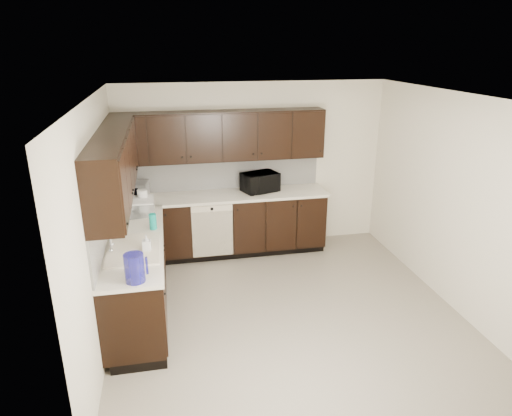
{
  "coord_description": "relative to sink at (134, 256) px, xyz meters",
  "views": [
    {
      "loc": [
        -1.27,
        -4.57,
        3.01
      ],
      "look_at": [
        -0.23,
        0.6,
        1.1
      ],
      "focal_mm": 32.0,
      "sensor_mm": 36.0,
      "label": 1
    }
  ],
  "objects": [
    {
      "name": "floor",
      "position": [
        1.68,
        0.01,
        -0.88
      ],
      "size": [
        4.0,
        4.0,
        0.0
      ],
      "primitive_type": "plane",
      "color": "gray",
      "rests_on": "ground"
    },
    {
      "name": "ceiling",
      "position": [
        1.68,
        0.01,
        1.62
      ],
      "size": [
        4.0,
        4.0,
        0.0
      ],
      "primitive_type": "plane",
      "rotation": [
        3.14,
        0.0,
        0.0
      ],
      "color": "white",
      "rests_on": "wall_back"
    },
    {
      "name": "wall_back",
      "position": [
        1.68,
        2.01,
        0.37
      ],
      "size": [
        4.0,
        0.02,
        2.5
      ],
      "primitive_type": "cube",
      "color": "beige",
      "rests_on": "floor"
    },
    {
      "name": "wall_left",
      "position": [
        -0.32,
        0.01,
        0.37
      ],
      "size": [
        0.02,
        4.0,
        2.5
      ],
      "primitive_type": "cube",
      "color": "beige",
      "rests_on": "floor"
    },
    {
      "name": "wall_right",
      "position": [
        3.68,
        0.01,
        0.37
      ],
      "size": [
        0.02,
        4.0,
        2.5
      ],
      "primitive_type": "cube",
      "color": "beige",
      "rests_on": "floor"
    },
    {
      "name": "wall_front",
      "position": [
        1.68,
        -1.99,
        0.37
      ],
      "size": [
        4.0,
        0.02,
        2.5
      ],
      "primitive_type": "cube",
      "color": "beige",
      "rests_on": "floor"
    },
    {
      "name": "lower_cabinets",
      "position": [
        0.67,
        1.12,
        -0.47
      ],
      "size": [
        3.0,
        2.8,
        0.9
      ],
      "color": "black",
      "rests_on": "floor"
    },
    {
      "name": "countertop",
      "position": [
        0.67,
        1.12,
        0.04
      ],
      "size": [
        3.03,
        2.83,
        0.04
      ],
      "color": "silver",
      "rests_on": "lower_cabinets"
    },
    {
      "name": "backsplash",
      "position": [
        0.46,
        1.33,
        0.3
      ],
      "size": [
        3.0,
        2.8,
        0.48
      ],
      "color": "silver",
      "rests_on": "countertop"
    },
    {
      "name": "upper_cabinets",
      "position": [
        0.58,
        1.22,
        0.89
      ],
      "size": [
        3.0,
        2.8,
        0.7
      ],
      "color": "black",
      "rests_on": "wall_back"
    },
    {
      "name": "dishwasher",
      "position": [
        0.98,
        1.42,
        -0.33
      ],
      "size": [
        0.58,
        0.04,
        0.78
      ],
      "color": "beige",
      "rests_on": "lower_cabinets"
    },
    {
      "name": "sink",
      "position": [
        0.0,
        0.0,
        0.0
      ],
      "size": [
        0.54,
        0.82,
        0.42
      ],
      "color": "beige",
      "rests_on": "countertop"
    },
    {
      "name": "microwave",
      "position": [
        1.74,
        1.75,
        0.2
      ],
      "size": [
        0.59,
        0.49,
        0.28
      ],
      "primitive_type": "imported",
      "rotation": [
        0.0,
        0.0,
        0.34
      ],
      "color": "black",
      "rests_on": "countertop"
    },
    {
      "name": "soap_bottle_a",
      "position": [
        0.14,
        -0.05,
        0.15
      ],
      "size": [
        0.09,
        0.09,
        0.19
      ],
      "primitive_type": "imported",
      "rotation": [
        0.0,
        0.0,
        -0.07
      ],
      "color": "gray",
      "rests_on": "countertop"
    },
    {
      "name": "soap_bottle_b",
      "position": [
        -0.18,
        1.23,
        0.17
      ],
      "size": [
        0.12,
        0.12,
        0.23
      ],
      "primitive_type": "imported",
      "rotation": [
        0.0,
        0.0,
        -0.42
      ],
      "color": "gray",
      "rests_on": "countertop"
    },
    {
      "name": "toaster_oven",
      "position": [
        -0.07,
        1.76,
        0.18
      ],
      "size": [
        0.43,
        0.35,
        0.24
      ],
      "primitive_type": "cube",
      "rotation": [
        0.0,
        0.0,
        -0.16
      ],
      "color": "#B0B0B2",
      "rests_on": "countertop"
    },
    {
      "name": "storage_bin",
      "position": [
        -0.04,
        1.11,
        0.15
      ],
      "size": [
        0.53,
        0.42,
        0.19
      ],
      "primitive_type": "cube",
      "rotation": [
        0.0,
        0.0,
        0.12
      ],
      "color": "silver",
      "rests_on": "countertop"
    },
    {
      "name": "blue_pitcher",
      "position": [
        0.05,
        -0.69,
        0.2
      ],
      "size": [
        0.21,
        0.21,
        0.27
      ],
      "primitive_type": "cylinder",
      "rotation": [
        0.0,
        0.0,
        -0.18
      ],
      "color": "navy",
      "rests_on": "countertop"
    },
    {
      "name": "teal_tumbler",
      "position": [
        0.2,
        0.57,
        0.15
      ],
      "size": [
        0.1,
        0.1,
        0.19
      ],
      "primitive_type": "cylinder",
      "rotation": [
        0.0,
        0.0,
        0.18
      ],
      "color": "#0D9687",
      "rests_on": "countertop"
    },
    {
      "name": "paper_towel_roll",
      "position": [
        0.07,
        1.21,
        0.21
      ],
      "size": [
        0.17,
        0.17,
        0.29
      ],
      "primitive_type": "cylinder",
      "rotation": [
        0.0,
        0.0,
        -0.36
      ],
      "color": "silver",
      "rests_on": "countertop"
    }
  ]
}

